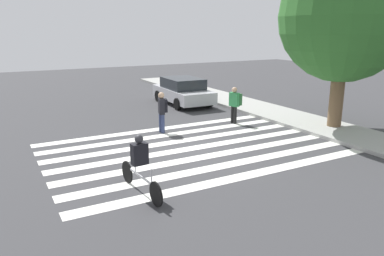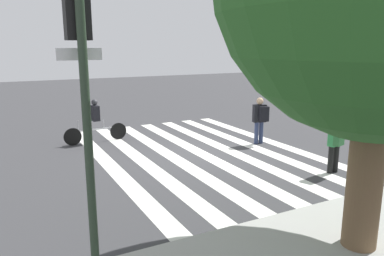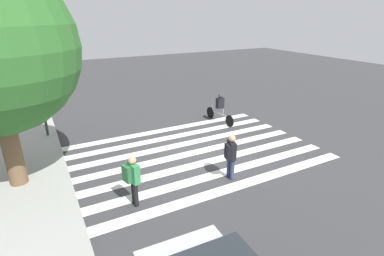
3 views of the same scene
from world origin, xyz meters
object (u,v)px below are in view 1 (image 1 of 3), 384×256
street_tree (345,17)px  pedestrian_adult_blue_shirt (162,109)px  pedestrian_adult_yellow_jacket (235,102)px  car_parked_far_curb (183,91)px  cyclist_mid_street (140,162)px

street_tree → pedestrian_adult_blue_shirt: street_tree is taller
street_tree → pedestrian_adult_yellow_jacket: size_ratio=4.37×
pedestrian_adult_blue_shirt → car_parked_far_curb: size_ratio=0.37×
pedestrian_adult_yellow_jacket → car_parked_far_curb: size_ratio=0.37×
street_tree → car_parked_far_curb: street_tree is taller
cyclist_mid_street → pedestrian_adult_blue_shirt: bearing=145.9°
car_parked_far_curb → pedestrian_adult_blue_shirt: bearing=-33.2°
cyclist_mid_street → car_parked_far_curb: bearing=143.1°
pedestrian_adult_yellow_jacket → cyclist_mid_street: size_ratio=0.71×
street_tree → pedestrian_adult_yellow_jacket: bearing=-132.5°
street_tree → car_parked_far_curb: (-7.93, -3.11, -3.81)m
cyclist_mid_street → car_parked_far_curb: size_ratio=0.52×
pedestrian_adult_blue_shirt → pedestrian_adult_yellow_jacket: (0.13, 3.48, -0.02)m
car_parked_far_curb → cyclist_mid_street: bearing=-30.5°
street_tree → pedestrian_adult_blue_shirt: 8.08m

